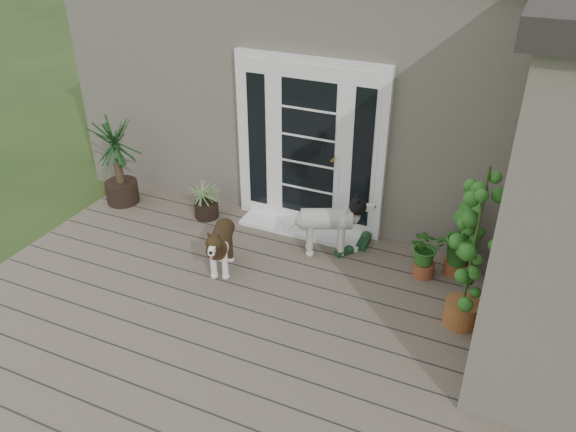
% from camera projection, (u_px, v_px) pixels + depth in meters
% --- Properties ---
extents(deck, '(6.20, 4.60, 0.12)m').
position_uv_depth(deck, '(241.00, 337.00, 5.64)').
color(deck, '#6B5B4C').
rests_on(deck, ground).
extents(house_main, '(7.40, 4.00, 3.10)m').
position_uv_depth(house_main, '(376.00, 74.00, 8.24)').
color(house_main, '#665E54').
rests_on(house_main, ground).
extents(door_unit, '(1.90, 0.14, 2.15)m').
position_uv_depth(door_unit, '(309.00, 146.00, 6.87)').
color(door_unit, white).
rests_on(door_unit, deck).
extents(door_step, '(1.60, 0.40, 0.05)m').
position_uv_depth(door_step, '(302.00, 229.00, 7.24)').
color(door_step, white).
rests_on(door_step, deck).
extents(brindle_dog, '(0.53, 0.78, 0.60)m').
position_uv_depth(brindle_dog, '(221.00, 247.00, 6.37)').
color(brindle_dog, '#392815').
rests_on(brindle_dog, deck).
extents(white_dog, '(0.87, 0.65, 0.67)m').
position_uv_depth(white_dog, '(326.00, 228.00, 6.66)').
color(white_dog, white).
rests_on(white_dog, deck).
extents(spider_plant, '(0.53, 0.53, 0.56)m').
position_uv_depth(spider_plant, '(206.00, 198.00, 7.42)').
color(spider_plant, '#97B06C').
rests_on(spider_plant, deck).
extents(yucca, '(0.92, 0.92, 1.20)m').
position_uv_depth(yucca, '(117.00, 162.00, 7.61)').
color(yucca, black).
rests_on(yucca, deck).
extents(herb_a, '(0.51, 0.51, 0.50)m').
position_uv_depth(herb_a, '(425.00, 256.00, 6.30)').
color(herb_a, '#1A4E16').
rests_on(herb_a, deck).
extents(herb_b, '(0.56, 0.56, 0.67)m').
position_uv_depth(herb_b, '(459.00, 248.00, 6.30)').
color(herb_b, '#1E5A19').
rests_on(herb_b, deck).
extents(herb_c, '(0.44, 0.44, 0.52)m').
position_uv_depth(herb_c, '(464.00, 252.00, 6.36)').
color(herb_c, '#1D651D').
rests_on(herb_c, deck).
extents(sapling, '(0.55, 0.55, 1.80)m').
position_uv_depth(sapling, '(474.00, 248.00, 5.27)').
color(sapling, '#285919').
rests_on(sapling, deck).
extents(clog_left, '(0.17, 0.35, 0.10)m').
position_uv_depth(clog_left, '(364.00, 241.00, 6.94)').
color(clog_left, '#15361E').
rests_on(clog_left, deck).
extents(clog_right, '(0.25, 0.28, 0.08)m').
position_uv_depth(clog_right, '(344.00, 251.00, 6.77)').
color(clog_right, '#173A1E').
rests_on(clog_right, deck).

